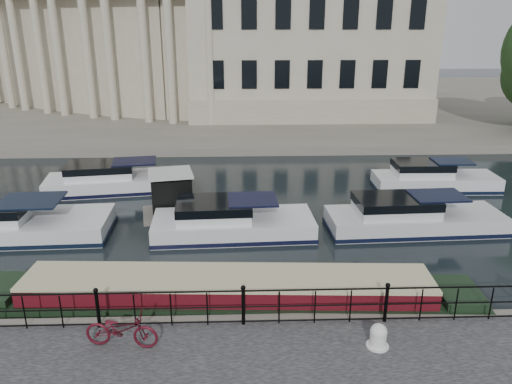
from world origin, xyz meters
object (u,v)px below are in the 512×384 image
bicycle (121,329)px  narrowboat (228,300)px  harbour_hut (171,196)px  mooring_bollard (378,336)px

bicycle → narrowboat: 3.73m
bicycle → harbour_hut: (-0.05, 10.64, -0.10)m
bicycle → harbour_hut: size_ratio=0.63×
harbour_hut → bicycle: bearing=-100.8°
bicycle → narrowboat: bicycle is taller
bicycle → harbour_hut: 10.64m
mooring_bollard → harbour_hut: 12.79m
mooring_bollard → harbour_hut: (-6.71, 10.89, 0.09)m
mooring_bollard → narrowboat: 4.84m
mooring_bollard → narrowboat: mooring_bollard is taller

